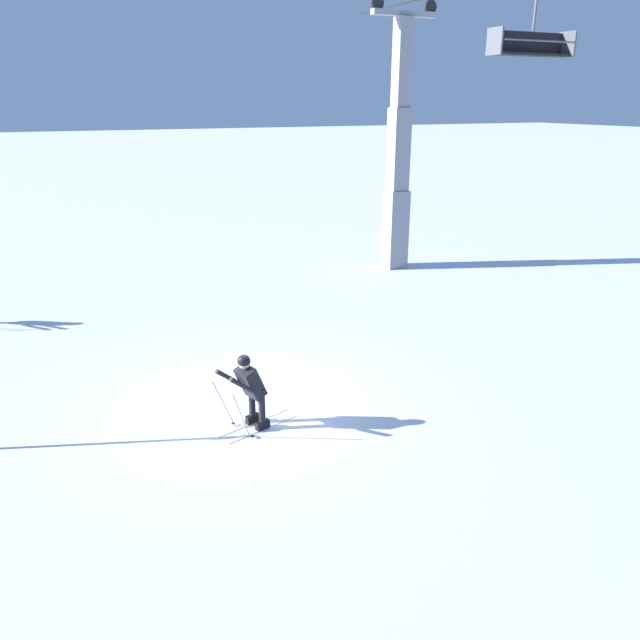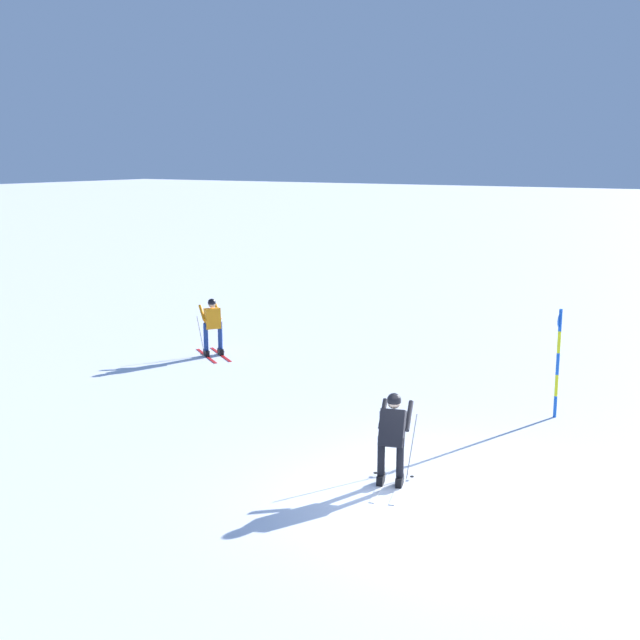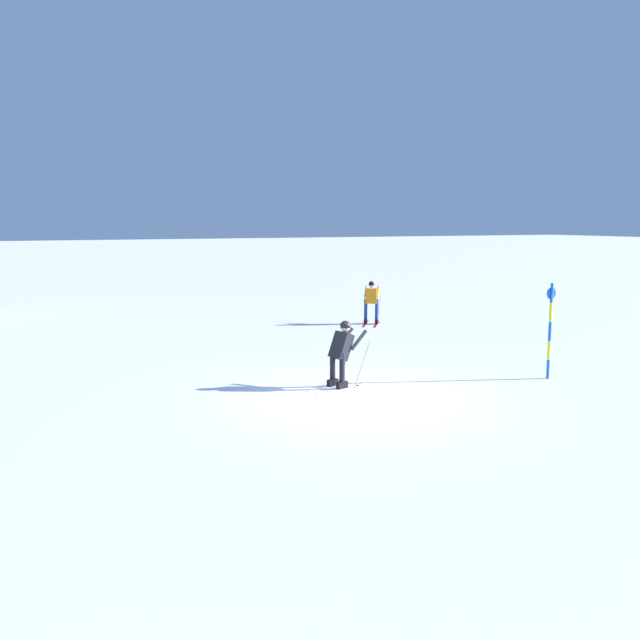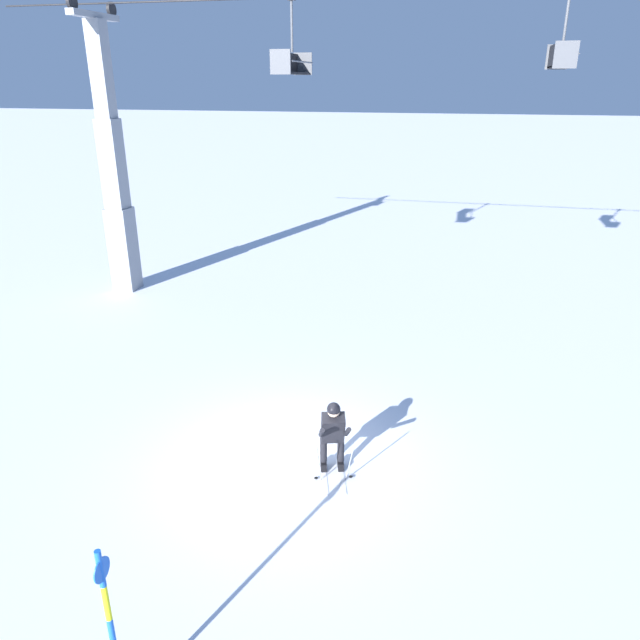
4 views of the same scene
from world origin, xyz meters
TOP-DOWN VIEW (x-y plane):
  - ground_plane at (0.00, 0.00)m, footprint 260.00×260.00m
  - skier_carving_main at (0.90, -0.11)m, footprint 0.98×1.67m
  - trail_marker_pole at (-0.51, -5.12)m, footprint 0.07×0.28m
  - skier_distant_uphill at (9.24, -5.58)m, footprint 1.76×1.43m

SIDE VIEW (x-z plane):
  - ground_plane at x=0.00m, z-range 0.00..0.00m
  - skier_carving_main at x=0.90m, z-range 0.06..1.75m
  - skier_distant_uphill at x=9.24m, z-range 0.11..1.75m
  - trail_marker_pole at x=-0.51m, z-range 0.09..2.46m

